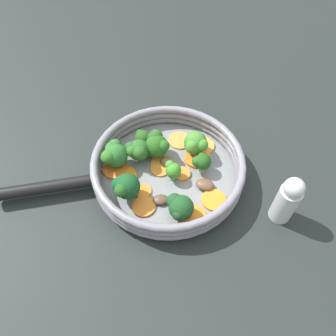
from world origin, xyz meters
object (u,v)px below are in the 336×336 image
object	(u,v)px
broccoli_floret_2	(180,207)
carrot_slice_0	(180,140)
carrot_slice_6	(126,175)
carrot_slice_11	(144,206)
carrot_slice_10	(159,162)
broccoli_floret_0	(202,162)
carrot_slice_5	(214,200)
broccoli_floret_6	(157,144)
broccoli_floret_3	(171,171)
carrot_slice_12	(196,159)
mushroom_piece_1	(205,185)
carrot_slice_7	(138,148)
carrot_slice_4	(202,153)
carrot_slice_13	(182,174)
mushroom_piece_0	(161,200)
skillet	(168,174)
broccoli_floret_4	(137,151)
carrot_slice_3	(115,169)
carrot_slice_1	(160,168)
salt_shaker	(287,200)
carrot_slice_9	(203,146)
mushroom_piece_2	(168,161)
broccoli_floret_5	(144,139)
broccoli_floret_1	(114,154)
broccoli_floret_8	(126,187)
carrot_slice_2	(194,217)
carrot_slice_8	(143,191)

from	to	relation	value
broccoli_floret_2	carrot_slice_0	bearing A→B (deg)	141.29
carrot_slice_6	carrot_slice_11	bearing A→B (deg)	-8.26
carrot_slice_10	broccoli_floret_0	world-z (taller)	broccoli_floret_0
carrot_slice_5	broccoli_floret_6	distance (m)	0.16
carrot_slice_5	broccoli_floret_3	xyz separation A→B (m)	(-0.09, -0.03, 0.02)
carrot_slice_12	broccoli_floret_6	world-z (taller)	broccoli_floret_6
carrot_slice_6	mushroom_piece_1	bearing A→B (deg)	43.29
carrot_slice_0	carrot_slice_7	size ratio (longest dim) A/B	1.63
carrot_slice_4	carrot_slice_10	xyz separation A→B (m)	(-0.04, -0.08, -0.00)
carrot_slice_4	carrot_slice_5	world-z (taller)	same
carrot_slice_13	mushroom_piece_0	bearing A→B (deg)	-70.77
skillet	broccoli_floret_4	world-z (taller)	broccoli_floret_4
carrot_slice_3	carrot_slice_1	bearing A→B (deg)	54.28
broccoli_floret_6	broccoli_floret_3	bearing A→B (deg)	-12.09
carrot_slice_1	salt_shaker	bearing A→B (deg)	29.11
carrot_slice_0	carrot_slice_11	world-z (taller)	same
carrot_slice_9	broccoli_floret_4	bearing A→B (deg)	-111.60
carrot_slice_12	mushroom_piece_2	world-z (taller)	mushroom_piece_2
carrot_slice_12	mushroom_piece_1	distance (m)	0.07
broccoli_floret_5	mushroom_piece_1	size ratio (longest dim) A/B	1.24
broccoli_floret_1	carrot_slice_13	bearing A→B (deg)	42.29
carrot_slice_9	carrot_slice_7	bearing A→B (deg)	-124.20
carrot_slice_12	broccoli_floret_8	size ratio (longest dim) A/B	0.78
carrot_slice_7	broccoli_floret_4	world-z (taller)	broccoli_floret_4
carrot_slice_13	carrot_slice_2	bearing A→B (deg)	-26.10
carrot_slice_10	mushroom_piece_2	bearing A→B (deg)	42.16
carrot_slice_13	carrot_slice_1	bearing A→B (deg)	-144.63
skillet	carrot_slice_1	distance (m)	0.02
carrot_slice_4	carrot_slice_7	distance (m)	0.13
carrot_slice_4	carrot_slice_7	world-z (taller)	same
carrot_slice_10	carrot_slice_11	distance (m)	0.11
carrot_slice_7	carrot_slice_11	size ratio (longest dim) A/B	0.68
mushroom_piece_0	salt_shaker	xyz separation A→B (m)	(0.15, 0.16, 0.04)
broccoli_floret_5	broccoli_floret_2	bearing A→B (deg)	-13.77
carrot_slice_3	carrot_slice_12	distance (m)	0.16
carrot_slice_10	salt_shaker	size ratio (longest dim) A/B	0.30
carrot_slice_4	broccoli_floret_2	distance (m)	0.15
carrot_slice_3	carrot_slice_10	distance (m)	0.09
carrot_slice_7	broccoli_floret_3	size ratio (longest dim) A/B	0.73
carrot_slice_9	salt_shaker	bearing A→B (deg)	2.92
carrot_slice_5	carrot_slice_8	distance (m)	0.13
mushroom_piece_1	carrot_slice_13	bearing A→B (deg)	-161.15
carrot_slice_11	mushroom_piece_2	world-z (taller)	mushroom_piece_2
skillet	mushroom_piece_2	world-z (taller)	mushroom_piece_2
carrot_slice_0	carrot_slice_8	world-z (taller)	same
skillet	salt_shaker	bearing A→B (deg)	29.61
carrot_slice_4	carrot_slice_9	distance (m)	0.02
carrot_slice_1	carrot_slice_4	bearing A→B (deg)	76.94
skillet	carrot_slice_10	world-z (taller)	carrot_slice_10
carrot_slice_9	carrot_slice_10	bearing A→B (deg)	-102.67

